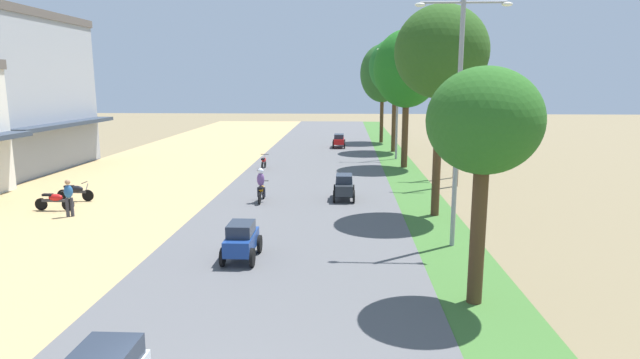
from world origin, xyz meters
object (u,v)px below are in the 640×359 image
(utility_pole_near, at_px, (460,98))
(car_hatchback_charcoal, at_px, (344,186))
(pedestrian_on_shoulder, at_px, (69,196))
(motorbike_ahead_second, at_px, (264,162))
(median_tree_second, at_px, (441,53))
(car_sedan_red, at_px, (339,140))
(median_tree_fourth, at_px, (395,67))
(median_tree_third, at_px, (407,69))
(streetlamp_mid, at_px, (398,95))
(median_tree_fifth, at_px, (383,74))
(median_tree_nearest, at_px, (484,124))
(parked_motorbike_third, at_px, (55,200))
(motorbike_foreground_rider, at_px, (261,186))
(parked_motorbike_fourth, at_px, (76,191))
(streetlamp_near, at_px, (458,109))
(utility_pole_far, at_px, (458,103))
(car_hatchback_blue, at_px, (241,239))

(utility_pole_near, height_order, car_hatchback_charcoal, utility_pole_near)
(pedestrian_on_shoulder, xyz_separation_m, motorbike_ahead_second, (6.41, 12.66, -0.39))
(median_tree_second, bearing_deg, car_sedan_red, 100.82)
(pedestrian_on_shoulder, distance_m, median_tree_fourth, 27.81)
(median_tree_third, bearing_deg, utility_pole_near, -70.29)
(streetlamp_mid, height_order, car_hatchback_charcoal, streetlamp_mid)
(median_tree_fifth, bearing_deg, motorbike_ahead_second, -118.68)
(median_tree_nearest, distance_m, utility_pole_near, 16.18)
(parked_motorbike_third, height_order, motorbike_foreground_rider, motorbike_foreground_rider)
(parked_motorbike_third, relative_size, motorbike_foreground_rider, 1.00)
(parked_motorbike_fourth, relative_size, streetlamp_near, 0.21)
(median_tree_fourth, height_order, car_hatchback_charcoal, median_tree_fourth)
(median_tree_third, relative_size, utility_pole_far, 1.05)
(pedestrian_on_shoulder, bearing_deg, utility_pole_near, 23.46)
(median_tree_nearest, height_order, streetlamp_mid, streetlamp_mid)
(pedestrian_on_shoulder, height_order, streetlamp_mid, streetlamp_mid)
(median_tree_fourth, height_order, utility_pole_far, median_tree_fourth)
(parked_motorbike_fourth, xyz_separation_m, utility_pole_far, (19.72, 7.61, 3.97))
(car_hatchback_blue, height_order, motorbike_ahead_second, car_hatchback_blue)
(median_tree_third, height_order, utility_pole_near, utility_pole_near)
(parked_motorbike_third, relative_size, car_sedan_red, 0.80)
(median_tree_third, relative_size, median_tree_fourth, 0.99)
(utility_pole_near, bearing_deg, parked_motorbike_fourth, -165.77)
(streetlamp_near, bearing_deg, car_hatchback_blue, -165.22)
(median_tree_nearest, bearing_deg, motorbike_ahead_second, 112.95)
(median_tree_fifth, xyz_separation_m, streetlamp_mid, (0.38, -10.92, -1.74))
(parked_motorbike_fourth, xyz_separation_m, streetlamp_near, (16.86, -6.17, 4.31))
(median_tree_fourth, bearing_deg, car_hatchback_charcoal, -102.38)
(parked_motorbike_fourth, relative_size, median_tree_third, 0.20)
(utility_pole_far, bearing_deg, pedestrian_on_shoulder, -150.29)
(median_tree_fourth, xyz_separation_m, utility_pole_far, (2.70, -11.59, -2.41))
(pedestrian_on_shoulder, distance_m, car_sedan_red, 26.89)
(pedestrian_on_shoulder, height_order, streetlamp_near, streetlamp_near)
(median_tree_second, xyz_separation_m, car_sedan_red, (-4.47, 23.39, -6.19))
(streetlamp_mid, bearing_deg, car_sedan_red, 123.55)
(median_tree_fourth, xyz_separation_m, motorbike_foreground_rider, (-7.98, -18.99, -6.08))
(median_tree_second, distance_m, median_tree_fifth, 27.73)
(parked_motorbike_fourth, bearing_deg, streetlamp_near, -20.11)
(median_tree_third, height_order, utility_pole_far, median_tree_third)
(median_tree_fifth, xyz_separation_m, motorbike_foreground_rider, (-7.43, -25.63, -5.67))
(car_sedan_red, bearing_deg, utility_pole_far, -62.51)
(streetlamp_near, relative_size, utility_pole_near, 0.89)
(median_tree_fifth, bearing_deg, car_hatchback_blue, -101.28)
(parked_motorbike_fourth, distance_m, motorbike_ahead_second, 12.39)
(median_tree_third, height_order, car_sedan_red, median_tree_third)
(pedestrian_on_shoulder, relative_size, streetlamp_mid, 0.20)
(parked_motorbike_fourth, height_order, median_tree_nearest, median_tree_nearest)
(car_hatchback_blue, bearing_deg, pedestrian_on_shoulder, 148.76)
(parked_motorbike_third, bearing_deg, utility_pole_far, 25.78)
(median_tree_nearest, relative_size, utility_pole_far, 0.70)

